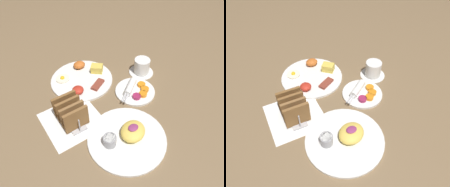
% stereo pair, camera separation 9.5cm
% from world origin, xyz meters
% --- Properties ---
extents(ground_plane, '(3.00, 3.00, 0.00)m').
position_xyz_m(ground_plane, '(0.00, 0.00, 0.00)').
color(ground_plane, brown).
extents(napkin_flat, '(0.22, 0.22, 0.00)m').
position_xyz_m(napkin_flat, '(-0.17, 0.02, 0.00)').
color(napkin_flat, white).
rests_on(napkin_flat, ground_plane).
extents(plate_breakfast, '(0.29, 0.29, 0.05)m').
position_xyz_m(plate_breakfast, '(-0.01, 0.21, 0.01)').
color(plate_breakfast, white).
rests_on(plate_breakfast, ground_plane).
extents(plate_condiments, '(0.19, 0.18, 0.04)m').
position_xyz_m(plate_condiments, '(0.14, 0.00, 0.01)').
color(plate_condiments, white).
rests_on(plate_condiments, ground_plane).
extents(plate_foreground, '(0.30, 0.30, 0.06)m').
position_xyz_m(plate_foreground, '(-0.04, -0.18, 0.01)').
color(plate_foreground, white).
rests_on(plate_foreground, ground_plane).
extents(toast_rack, '(0.10, 0.15, 0.10)m').
position_xyz_m(toast_rack, '(-0.17, 0.02, 0.05)').
color(toast_rack, '#B7B7BC').
rests_on(toast_rack, ground_plane).
extents(coffee_cup, '(0.12, 0.12, 0.08)m').
position_xyz_m(coffee_cup, '(0.26, 0.09, 0.04)').
color(coffee_cup, white).
rests_on(coffee_cup, ground_plane).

